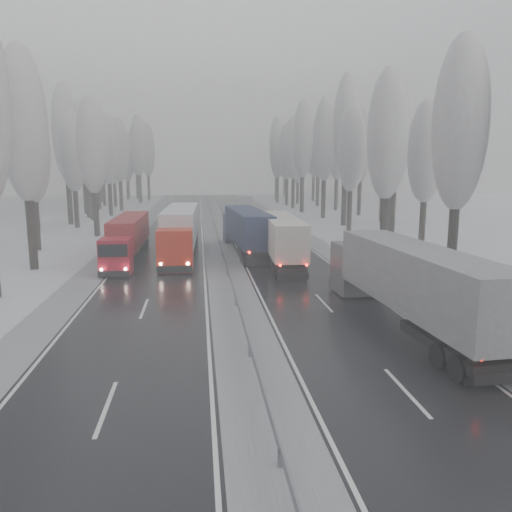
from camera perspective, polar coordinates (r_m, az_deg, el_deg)
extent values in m
plane|color=silver|center=(18.05, 0.61, -16.14)|extent=(260.00, 260.00, 0.00)
cube|color=black|center=(47.30, 2.40, 0.42)|extent=(7.50, 200.00, 0.03)
cube|color=black|center=(46.85, -10.39, 0.17)|extent=(7.50, 200.00, 0.03)
cube|color=#9EA0A6|center=(46.78, -3.97, 0.30)|extent=(3.00, 200.00, 0.04)
cube|color=#9EA0A6|center=(48.31, 8.21, 0.53)|extent=(2.40, 200.00, 0.04)
cube|color=#9EA0A6|center=(47.45, -16.37, 0.05)|extent=(2.40, 200.00, 0.04)
cube|color=slate|center=(46.69, -3.97, 1.00)|extent=(0.06, 200.00, 0.32)
cube|color=slate|center=(14.44, 2.74, -22.05)|extent=(0.12, 0.12, 0.60)
cube|color=slate|center=(44.77, -3.85, 0.22)|extent=(0.12, 0.12, 0.60)
cube|color=slate|center=(76.47, -5.01, 4.32)|extent=(0.12, 0.12, 0.60)
cylinder|color=black|center=(36.39, 21.50, 1.23)|extent=(0.68, 0.68, 5.60)
ellipsoid|color=gray|center=(36.13, 22.35, 13.87)|extent=(3.60, 3.60, 11.45)
cylinder|color=black|center=(46.44, 14.38, 3.41)|extent=(0.68, 0.68, 5.62)
ellipsoid|color=gray|center=(46.24, 14.83, 13.34)|extent=(3.60, 3.60, 11.48)
cylinder|color=black|center=(52.29, 18.47, 3.55)|extent=(0.64, 0.64, 4.94)
ellipsoid|color=gray|center=(52.02, 18.92, 11.29)|extent=(3.60, 3.60, 10.09)
cylinder|color=black|center=(55.22, 14.68, 4.27)|extent=(0.66, 0.66, 5.32)
ellipsoid|color=gray|center=(55.01, 15.04, 12.17)|extent=(3.60, 3.60, 10.88)
cylinder|color=black|center=(59.69, 15.32, 5.13)|extent=(0.72, 0.72, 6.31)
ellipsoid|color=gray|center=(59.64, 15.74, 13.79)|extent=(3.60, 3.60, 12.90)
cylinder|color=black|center=(64.75, 10.63, 5.26)|extent=(0.67, 0.67, 5.38)
ellipsoid|color=gray|center=(64.57, 10.86, 12.07)|extent=(3.60, 3.60, 10.98)
cylinder|color=black|center=(70.60, 14.57, 5.18)|extent=(0.62, 0.62, 4.59)
ellipsoid|color=gray|center=(70.38, 14.81, 10.51)|extent=(3.60, 3.60, 9.39)
cylinder|color=black|center=(70.12, 10.04, 6.29)|extent=(0.76, 0.76, 6.95)
ellipsoid|color=gray|center=(70.18, 10.30, 14.39)|extent=(3.60, 3.60, 14.19)
cylinder|color=black|center=(76.12, 14.20, 6.29)|extent=(0.74, 0.74, 6.59)
ellipsoid|color=gray|center=(76.12, 14.52, 13.37)|extent=(3.60, 3.60, 13.46)
cylinder|color=black|center=(79.91, 7.71, 6.59)|extent=(0.72, 0.72, 6.37)
ellipsoid|color=gray|center=(79.88, 7.87, 13.12)|extent=(3.60, 3.60, 13.01)
cylinder|color=black|center=(85.76, 11.72, 6.58)|extent=(0.70, 0.70, 5.97)
ellipsoid|color=gray|center=(85.68, 11.92, 12.28)|extent=(3.60, 3.60, 12.20)
cylinder|color=black|center=(90.02, 5.28, 7.12)|extent=(0.74, 0.74, 6.65)
ellipsoid|color=gray|center=(90.03, 5.38, 13.17)|extent=(3.60, 3.60, 13.59)
cylinder|color=black|center=(95.67, 9.14, 7.06)|extent=(0.71, 0.71, 6.14)
ellipsoid|color=gray|center=(95.62, 9.29, 12.31)|extent=(3.60, 3.60, 12.54)
cylinder|color=black|center=(99.63, 4.25, 7.25)|extent=(0.71, 0.71, 6.05)
ellipsoid|color=gray|center=(99.58, 4.32, 12.23)|extent=(3.60, 3.60, 12.37)
cylinder|color=black|center=(104.78, 7.05, 7.41)|extent=(0.72, 0.72, 6.30)
ellipsoid|color=gray|center=(104.75, 7.15, 12.33)|extent=(3.60, 3.60, 12.87)
cylinder|color=black|center=(107.03, 3.53, 7.41)|extent=(0.70, 0.70, 5.88)
ellipsoid|color=gray|center=(106.96, 3.58, 11.90)|extent=(3.60, 3.60, 12.00)
cylinder|color=black|center=(111.56, 4.77, 7.24)|extent=(0.64, 0.64, 4.86)
ellipsoid|color=gray|center=(111.43, 4.82, 10.80)|extent=(3.60, 3.60, 9.92)
cylinder|color=black|center=(113.88, 2.46, 7.61)|extent=(0.70, 0.70, 5.98)
ellipsoid|color=gray|center=(113.82, 2.49, 11.90)|extent=(3.60, 3.60, 12.21)
cylinder|color=black|center=(119.56, 6.56, 7.72)|extent=(0.71, 0.71, 6.19)
ellipsoid|color=gray|center=(119.52, 6.64, 11.96)|extent=(3.60, 3.60, 12.64)
cylinder|color=black|center=(123.78, 2.34, 8.01)|extent=(0.75, 0.75, 6.86)
ellipsoid|color=gray|center=(123.80, 2.38, 12.55)|extent=(3.60, 3.60, 14.01)
cylinder|color=black|center=(128.98, 5.16, 7.77)|extent=(0.68, 0.68, 5.55)
ellipsoid|color=gray|center=(128.90, 5.22, 11.30)|extent=(3.60, 3.60, 11.33)
cylinder|color=black|center=(134.48, 2.36, 8.02)|extent=(0.71, 0.71, 6.09)
ellipsoid|color=gray|center=(134.45, 2.39, 11.73)|extent=(3.60, 3.60, 12.45)
cylinder|color=black|center=(138.90, 3.26, 7.95)|extent=(0.67, 0.67, 5.49)
ellipsoid|color=gray|center=(138.82, 3.30, 11.19)|extent=(3.60, 3.60, 11.21)
cylinder|color=black|center=(42.98, -24.26, 2.46)|extent=(0.69, 0.69, 5.83)
ellipsoid|color=gray|center=(42.80, -25.09, 13.58)|extent=(3.60, 3.60, 11.92)
cylinder|color=black|center=(52.94, -23.82, 3.34)|extent=(0.65, 0.65, 5.03)
ellipsoid|color=gray|center=(52.68, -24.39, 11.11)|extent=(3.60, 3.60, 10.28)
cylinder|color=black|center=(61.19, -17.81, 4.71)|extent=(0.67, 0.67, 5.44)
ellipsoid|color=gray|center=(61.01, -18.21, 11.98)|extent=(3.60, 3.60, 11.11)
cylinder|color=black|center=(66.99, -23.83, 4.88)|extent=(0.69, 0.69, 5.72)
ellipsoid|color=gray|center=(66.86, -24.34, 11.87)|extent=(3.60, 3.60, 11.69)
cylinder|color=black|center=(70.86, -19.85, 5.18)|extent=(0.66, 0.66, 5.23)
ellipsoid|color=gray|center=(70.69, -20.22, 11.22)|extent=(3.60, 3.60, 10.68)
cylinder|color=black|center=(75.11, -20.53, 5.92)|extent=(0.74, 0.74, 6.60)
ellipsoid|color=gray|center=(75.12, -20.99, 13.10)|extent=(3.60, 3.60, 13.49)
cylinder|color=black|center=(80.23, -18.22, 5.76)|extent=(0.65, 0.65, 5.16)
ellipsoid|color=gray|center=(80.07, -18.52, 11.03)|extent=(3.60, 3.60, 10.54)
cylinder|color=black|center=(84.40, -18.62, 6.15)|extent=(0.69, 0.69, 5.79)
ellipsoid|color=gray|center=(84.30, -18.95, 11.76)|extent=(3.60, 3.60, 11.84)
cylinder|color=black|center=(86.55, -16.31, 6.31)|extent=(0.68, 0.68, 5.64)
ellipsoid|color=gray|center=(86.45, -16.58, 11.64)|extent=(3.60, 3.60, 11.53)
cylinder|color=black|center=(91.37, -18.92, 6.64)|extent=(0.73, 0.73, 6.56)
ellipsoid|color=gray|center=(91.37, -19.26, 12.50)|extent=(3.60, 3.60, 13.40)
cylinder|color=black|center=(96.45, -15.17, 6.76)|extent=(0.69, 0.69, 5.79)
ellipsoid|color=gray|center=(96.36, -15.40, 11.67)|extent=(3.60, 3.60, 11.84)
cylinder|color=black|center=(101.17, -17.53, 7.02)|extent=(0.74, 0.74, 6.65)
ellipsoid|color=gray|center=(101.17, -17.82, 12.39)|extent=(3.60, 3.60, 13.58)
cylinder|color=black|center=(106.08, -15.82, 6.82)|extent=(0.65, 0.65, 5.12)
ellipsoid|color=gray|center=(105.96, -16.01, 10.77)|extent=(3.60, 3.60, 10.46)
cylinder|color=black|center=(110.49, -16.99, 7.06)|extent=(0.69, 0.69, 5.84)
ellipsoid|color=gray|center=(110.43, -17.21, 11.38)|extent=(3.60, 3.60, 11.92)
cylinder|color=black|center=(116.21, -13.10, 7.58)|extent=(0.74, 0.74, 6.67)
ellipsoid|color=gray|center=(116.22, -13.29, 12.27)|extent=(3.60, 3.60, 13.63)
cylinder|color=black|center=(121.52, -17.20, 7.40)|extent=(0.72, 0.72, 6.31)
ellipsoid|color=gray|center=(121.50, -17.43, 11.65)|extent=(3.60, 3.60, 12.88)
cylinder|color=black|center=(125.44, -12.15, 7.69)|extent=(0.72, 0.72, 6.29)
ellipsoid|color=gray|center=(125.42, -12.31, 11.79)|extent=(3.60, 3.60, 12.84)
cylinder|color=black|center=(130.09, -14.45, 7.36)|extent=(0.64, 0.64, 4.86)
ellipsoid|color=gray|center=(129.98, -14.59, 10.42)|extent=(3.60, 3.60, 9.92)
cylinder|color=black|center=(132.36, -13.41, 7.84)|extent=(0.74, 0.74, 6.63)
ellipsoid|color=gray|center=(132.37, -13.58, 11.93)|extent=(3.60, 3.60, 13.54)
cylinder|color=black|center=(136.69, -14.37, 7.68)|extent=(0.69, 0.69, 5.79)
ellipsoid|color=gray|center=(136.63, -14.52, 11.14)|extent=(3.60, 3.60, 11.82)
cube|color=#4F4E54|center=(32.36, 11.26, -1.26)|extent=(2.74, 2.84, 3.10)
cube|color=black|center=(33.42, 10.50, 0.39)|extent=(2.38, 0.25, 1.03)
cube|color=black|center=(33.90, 10.33, -2.86)|extent=(2.59, 0.31, 0.52)
cube|color=slate|center=(24.96, 18.01, -2.38)|extent=(3.43, 13.58, 2.90)
cube|color=black|center=(20.15, 26.85, -12.61)|extent=(2.38, 0.27, 0.47)
cube|color=black|center=(22.41, 22.21, -9.42)|extent=(2.61, 5.81, 0.47)
cube|color=black|center=(20.65, 25.85, -12.61)|extent=(2.38, 0.20, 0.62)
cylinder|color=black|center=(31.48, 9.88, -3.71)|extent=(0.43, 1.10, 1.08)
cylinder|color=black|center=(32.27, 13.51, -3.50)|extent=(0.43, 1.10, 1.08)
cylinder|color=black|center=(21.61, 20.27, -10.69)|extent=(0.43, 1.10, 1.08)
cylinder|color=black|center=(22.75, 25.08, -9.98)|extent=(0.43, 1.10, 1.08)
cylinder|color=black|center=(20.55, 22.18, -11.91)|extent=(0.43, 1.10, 1.08)
cylinder|color=black|center=(21.74, 27.13, -11.07)|extent=(0.43, 1.10, 1.08)
sphere|color=#FF0C05|center=(19.25, 24.80, -10.87)|extent=(0.21, 0.21, 0.21)
sphere|color=white|center=(33.51, 8.76, -2.24)|extent=(0.23, 0.23, 0.23)
sphere|color=white|center=(34.18, 11.89, -2.09)|extent=(0.23, 0.23, 0.23)
cube|color=#1E224C|center=(53.48, -2.32, 3.33)|extent=(2.67, 2.77, 3.01)
cube|color=black|center=(54.64, -2.51, 4.21)|extent=(2.31, 0.25, 1.00)
cube|color=black|center=(54.97, -2.51, 2.24)|extent=(2.52, 0.31, 0.50)
cube|color=#131A35|center=(45.66, -0.97, 3.50)|extent=(3.40, 13.20, 2.81)
cube|color=black|center=(39.58, 0.58, -0.70)|extent=(2.31, 0.27, 0.45)
cube|color=black|center=(42.41, -0.17, 0.31)|extent=(2.56, 5.66, 0.45)
cube|color=black|center=(40.15, 0.43, -0.83)|extent=(2.31, 0.21, 0.60)
cylinder|color=black|center=(52.71, -3.33, 1.97)|extent=(0.42, 1.07, 1.05)
cylinder|color=black|center=(53.00, -1.06, 2.03)|extent=(0.42, 1.07, 1.05)
cylinder|color=black|center=(41.89, -1.50, -0.14)|extent=(0.42, 1.07, 1.05)
cylinder|color=black|center=(42.26, 1.33, -0.05)|extent=(0.42, 1.07, 1.05)
cylinder|color=black|center=(40.62, -1.22, -0.46)|extent=(0.42, 1.07, 1.05)
cylinder|color=black|center=(41.00, 1.70, -0.36)|extent=(0.42, 1.07, 1.05)
sphere|color=#FF0C05|center=(39.20, -0.77, 0.39)|extent=(0.20, 0.20, 0.20)
sphere|color=#FF0C05|center=(39.56, 1.96, 0.48)|extent=(0.20, 0.20, 0.20)
sphere|color=white|center=(54.83, -3.50, 2.64)|extent=(0.22, 0.22, 0.22)
sphere|color=white|center=(55.08, -1.53, 2.69)|extent=(0.22, 0.22, 0.22)
cube|color=beige|center=(48.41, 1.81, 2.54)|extent=(2.52, 2.61, 2.90)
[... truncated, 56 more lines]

